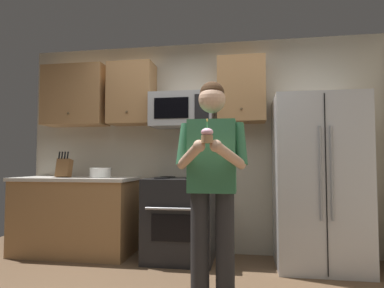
{
  "coord_description": "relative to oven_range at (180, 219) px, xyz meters",
  "views": [
    {
      "loc": [
        0.6,
        -2.38,
        1.1
      ],
      "look_at": [
        0.16,
        0.28,
        1.25
      ],
      "focal_mm": 31.07,
      "sensor_mm": 36.0,
      "label": 1
    }
  ],
  "objects": [
    {
      "name": "wall_back",
      "position": [
        0.15,
        0.39,
        0.84
      ],
      "size": [
        4.4,
        0.1,
        2.6
      ],
      "primitive_type": "cube",
      "color": "#B7AD99",
      "rests_on": "ground"
    },
    {
      "name": "oven_range",
      "position": [
        0.0,
        0.0,
        0.0
      ],
      "size": [
        0.76,
        0.7,
        0.93
      ],
      "color": "black",
      "rests_on": "ground"
    },
    {
      "name": "microwave",
      "position": [
        0.0,
        0.12,
        1.26
      ],
      "size": [
        0.74,
        0.41,
        0.4
      ],
      "color": "#9EA0A5"
    },
    {
      "name": "refrigerator",
      "position": [
        1.5,
        -0.04,
        0.44
      ],
      "size": [
        0.9,
        0.75,
        1.8
      ],
      "color": "#B7BABF",
      "rests_on": "ground"
    },
    {
      "name": "cabinet_row_upper",
      "position": [
        -0.57,
        0.17,
        1.49
      ],
      "size": [
        2.78,
        0.36,
        0.76
      ],
      "color": "#9E7247"
    },
    {
      "name": "counter_left",
      "position": [
        -1.3,
        0.02,
        0.0
      ],
      "size": [
        1.44,
        0.66,
        0.92
      ],
      "color": "#9E7247",
      "rests_on": "ground"
    },
    {
      "name": "knife_block",
      "position": [
        -1.43,
        -0.03,
        0.57
      ],
      "size": [
        0.16,
        0.15,
        0.32
      ],
      "color": "brown",
      "rests_on": "counter_left"
    },
    {
      "name": "bowl_large_white",
      "position": [
        -0.96,
        -0.03,
        0.52
      ],
      "size": [
        0.25,
        0.25,
        0.12
      ],
      "color": "white",
      "rests_on": "counter_left"
    },
    {
      "name": "person",
      "position": [
        0.48,
        -1.09,
        0.53
      ],
      "size": [
        0.6,
        0.48,
        1.76
      ],
      "color": "#262628",
      "rests_on": "ground"
    },
    {
      "name": "cupcake",
      "position": [
        0.48,
        -1.42,
        0.83
      ],
      "size": [
        0.09,
        0.09,
        0.17
      ],
      "color": "#A87F56"
    }
  ]
}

